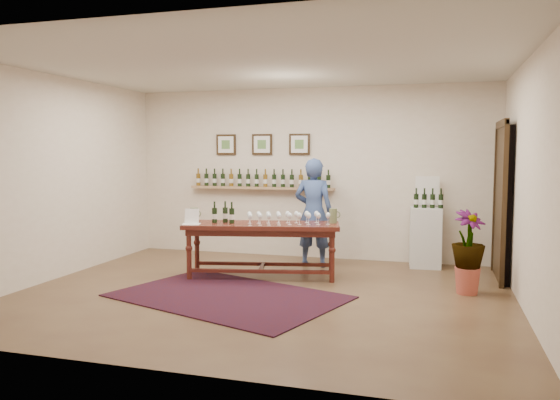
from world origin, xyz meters
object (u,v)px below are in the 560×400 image
(display_pedestal, at_px, (425,237))
(person, at_px, (314,212))
(tasting_table, at_px, (262,231))
(potted_plant, at_px, (468,252))

(display_pedestal, height_order, person, person)
(person, bearing_deg, display_pedestal, -162.69)
(tasting_table, height_order, person, person)
(tasting_table, bearing_deg, display_pedestal, 19.91)
(tasting_table, height_order, potted_plant, potted_plant)
(tasting_table, relative_size, potted_plant, 2.50)
(display_pedestal, bearing_deg, potted_plant, -70.24)
(tasting_table, bearing_deg, potted_plant, -15.17)
(potted_plant, bearing_deg, display_pedestal, 109.76)
(tasting_table, distance_m, person, 1.11)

